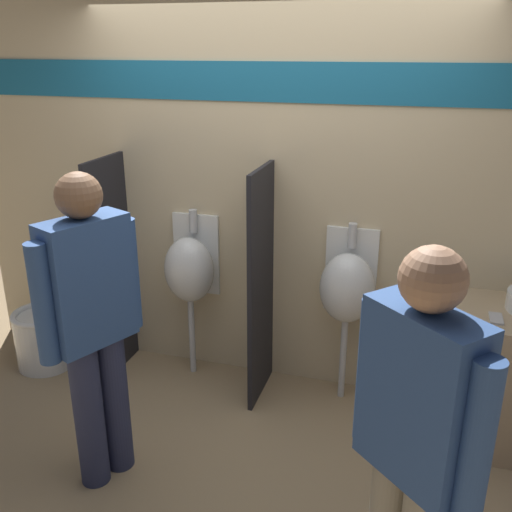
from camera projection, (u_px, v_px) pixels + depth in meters
name	position (u px, v px, depth m)	size (l,w,h in m)	color
ground_plane	(248.00, 417.00, 3.68)	(16.00, 16.00, 0.00)	#997F5B
display_wall	(275.00, 190.00, 3.74)	(4.59, 0.07, 2.70)	beige
cell_phone	(496.00, 318.00, 3.13)	(0.07, 0.14, 0.01)	#B7B7BC
divider_near_counter	(112.00, 269.00, 4.00)	(0.03, 0.50, 1.56)	black
divider_mid	(261.00, 287.00, 3.70)	(0.03, 0.50, 1.56)	black
urinal_near_counter	(190.00, 269.00, 3.94)	(0.35, 0.29, 1.20)	silver
urinal_far	(347.00, 288.00, 3.64)	(0.35, 0.29, 1.20)	silver
toilet	(47.00, 327.00, 4.24)	(0.42, 0.59, 0.85)	silver
person_in_vest	(92.00, 321.00, 2.88)	(0.35, 0.56, 1.71)	#282D4C
person_with_lanyard	(413.00, 447.00, 2.01)	(0.46, 0.42, 1.67)	gray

